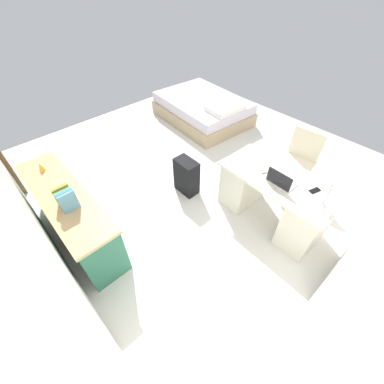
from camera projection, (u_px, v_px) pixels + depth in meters
The scene contains 12 objects.
ground_plane at pixel (195, 173), 4.15m from camera, with size 5.86×5.86×0.00m, color silver.
desk at pixel (273, 199), 3.21m from camera, with size 1.46×0.70×0.73m.
office_chair at pixel (296, 165), 3.64m from camera, with size 0.52×0.52×0.94m.
credenza at pixel (73, 216), 3.01m from camera, with size 1.80×0.48×0.75m.
bed at pixel (203, 109), 5.28m from camera, with size 2.01×1.55×0.58m.
suitcase_black at pixel (187, 176), 3.66m from camera, with size 0.36×0.22×0.57m, color black.
laptop at pixel (281, 181), 2.86m from camera, with size 0.32×0.23×0.21m.
computer_mouse at pixel (264, 171), 3.05m from camera, with size 0.06×0.10×0.03m, color white.
cell_phone_near_laptop at pixel (315, 191), 2.81m from camera, with size 0.07×0.14×0.01m, color black.
desk_lamp at pixel (328, 185), 2.51m from camera, with size 0.16×0.11×0.34m.
book_row at pixel (66, 199), 2.55m from camera, with size 0.20×0.17×0.24m.
figurine_small at pixel (41, 167), 3.00m from camera, with size 0.08×0.08×0.11m, color gold.
Camera 1 is at (-2.28, 2.18, 2.71)m, focal length 22.90 mm.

